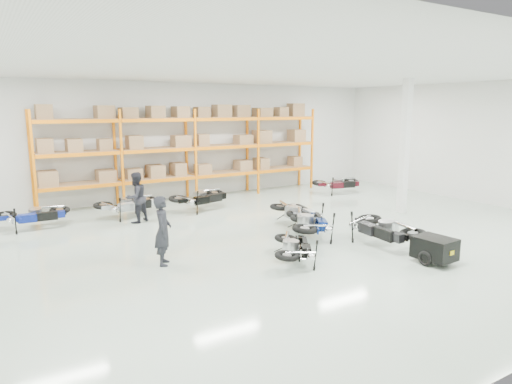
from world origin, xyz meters
TOP-DOWN VIEW (x-y plane):
  - room at (0.00, 0.00)m, footprint 18.00×18.00m
  - pallet_rack at (-0.00, 6.45)m, footprint 11.28×0.98m
  - structural_column at (5.20, 0.50)m, footprint 0.25×0.25m
  - moto_blue_centre at (0.49, -0.44)m, footprint 1.80×2.16m
  - moto_silver_left at (0.89, 0.64)m, footprint 1.34×2.08m
  - moto_black_far_left at (-1.06, -1.89)m, footprint 1.54×1.77m
  - moto_touring_right at (1.70, -1.94)m, footprint 1.18×2.06m
  - trailer at (1.70, -3.54)m, footprint 0.76×1.46m
  - moto_back_a at (-5.84, 4.63)m, footprint 1.81×0.97m
  - moto_back_b at (-3.03, 4.63)m, footprint 1.93×1.16m
  - moto_back_c at (-0.57, 4.34)m, footprint 2.05×1.31m
  - moto_back_d at (5.65, 4.28)m, footprint 1.95×1.29m
  - person_left at (-3.65, -0.38)m, footprint 0.59×0.69m
  - person_back at (-3.01, 3.79)m, footprint 0.96×0.89m

SIDE VIEW (x-z plane):
  - trailer at x=1.70m, z-range 0.05..0.66m
  - moto_black_far_left at x=-1.06m, z-range -0.03..1.00m
  - moto_back_a at x=-5.84m, z-range -0.03..1.11m
  - moto_back_d at x=5.65m, z-range -0.03..1.13m
  - moto_back_b at x=-3.03m, z-range -0.03..1.15m
  - moto_back_c at x=-0.57m, z-range -0.03..1.20m
  - moto_silver_left at x=0.89m, z-range -0.04..1.21m
  - moto_blue_centre at x=0.49m, z-range -0.04..1.22m
  - moto_touring_right at x=1.70m, z-range -0.04..1.24m
  - person_back at x=-3.01m, z-range 0.00..1.59m
  - person_left at x=-3.65m, z-range 0.00..1.60m
  - room at x=0.00m, z-range -6.75..11.25m
  - structural_column at x=5.20m, z-range 0.00..4.50m
  - pallet_rack at x=0.00m, z-range 0.45..4.07m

